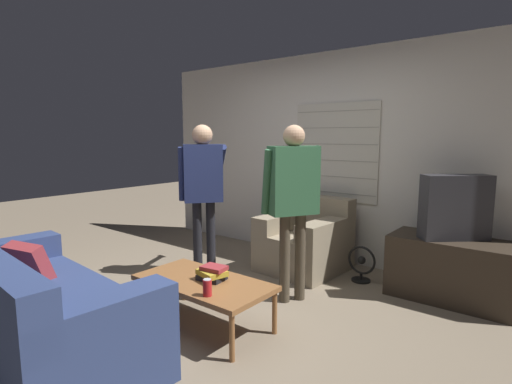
% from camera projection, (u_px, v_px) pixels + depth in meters
% --- Properties ---
extents(ground_plane, '(16.00, 16.00, 0.00)m').
position_uv_depth(ground_plane, '(213.00, 310.00, 3.58)').
color(ground_plane, '#7F705B').
extents(wall_back, '(5.20, 0.08, 2.55)m').
position_uv_depth(wall_back, '(326.00, 158.00, 4.97)').
color(wall_back, silver).
rests_on(wall_back, ground_plane).
extents(couch_blue, '(2.09, 1.04, 0.82)m').
position_uv_depth(couch_blue, '(36.00, 311.00, 2.83)').
color(couch_blue, navy).
rests_on(couch_blue, ground_plane).
extents(armchair_beige, '(0.89, 0.94, 0.83)m').
position_uv_depth(armchair_beige, '(306.00, 241.00, 4.64)').
color(armchair_beige, gray).
rests_on(armchair_beige, ground_plane).
extents(coffee_table, '(1.14, 0.58, 0.39)m').
position_uv_depth(coffee_table, '(204.00, 284.00, 3.23)').
color(coffee_table, brown).
rests_on(coffee_table, ground_plane).
extents(tv_stand, '(1.09, 0.54, 0.59)m').
position_uv_depth(tv_stand, '(451.00, 270.00, 3.76)').
color(tv_stand, '#33281E').
rests_on(tv_stand, ground_plane).
extents(tv, '(0.59, 0.55, 0.60)m').
position_uv_depth(tv, '(455.00, 207.00, 3.68)').
color(tv, '#2D2D33').
rests_on(tv, tv_stand).
extents(person_left_standing, '(0.49, 0.76, 1.67)m').
position_uv_depth(person_left_standing, '(203.00, 181.00, 4.35)').
color(person_left_standing, black).
rests_on(person_left_standing, ground_plane).
extents(person_right_standing, '(0.61, 0.80, 1.64)m').
position_uv_depth(person_right_standing, '(293.00, 191.00, 3.66)').
color(person_right_standing, '#4C4233').
rests_on(person_right_standing, ground_plane).
extents(book_stack, '(0.25, 0.22, 0.12)m').
position_uv_depth(book_stack, '(212.00, 273.00, 3.22)').
color(book_stack, black).
rests_on(book_stack, coffee_table).
extents(soda_can, '(0.07, 0.07, 0.13)m').
position_uv_depth(soda_can, '(207.00, 288.00, 2.90)').
color(soda_can, red).
rests_on(soda_can, coffee_table).
extents(spare_remote, '(0.11, 0.13, 0.02)m').
position_uv_depth(spare_remote, '(221.00, 278.00, 3.24)').
color(spare_remote, black).
rests_on(spare_remote, coffee_table).
extents(floor_fan, '(0.31, 0.20, 0.39)m').
position_uv_depth(floor_fan, '(361.00, 265.00, 4.26)').
color(floor_fan, black).
rests_on(floor_fan, ground_plane).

